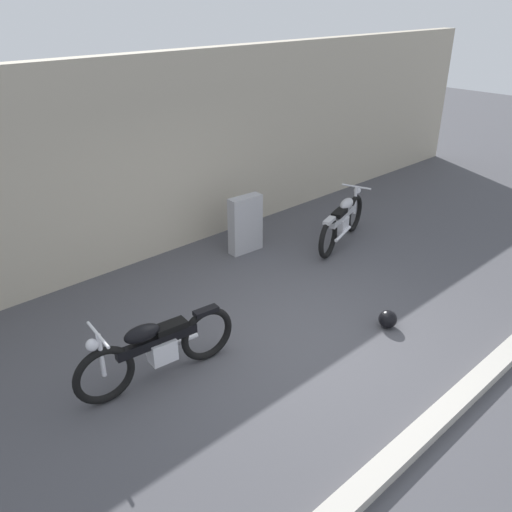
# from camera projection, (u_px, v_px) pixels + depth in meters

# --- Properties ---
(ground_plane) EXTENTS (40.00, 40.00, 0.00)m
(ground_plane) POSITION_uv_depth(u_px,v_px,m) (299.00, 339.00, 6.84)
(ground_plane) COLOR #47474C
(building_wall) EXTENTS (18.00, 0.30, 3.22)m
(building_wall) POSITION_uv_depth(u_px,v_px,m) (143.00, 161.00, 8.40)
(building_wall) COLOR #B2A893
(building_wall) RESTS_ON ground_plane
(curb_strip) EXTENTS (18.00, 0.24, 0.12)m
(curb_strip) POSITION_uv_depth(u_px,v_px,m) (440.00, 417.00, 5.50)
(curb_strip) COLOR #B7B2A8
(curb_strip) RESTS_ON ground_plane
(stone_marker) EXTENTS (0.61, 0.24, 0.99)m
(stone_marker) POSITION_uv_depth(u_px,v_px,m) (245.00, 224.00, 8.97)
(stone_marker) COLOR #9E9EA3
(stone_marker) RESTS_ON ground_plane
(helmet) EXTENTS (0.24, 0.24, 0.24)m
(helmet) POSITION_uv_depth(u_px,v_px,m) (388.00, 319.00, 7.04)
(helmet) COLOR black
(helmet) RESTS_ON ground_plane
(motorcycle_silver) EXTENTS (1.89, 0.81, 0.88)m
(motorcycle_silver) POSITION_uv_depth(u_px,v_px,m) (343.00, 221.00, 9.29)
(motorcycle_silver) COLOR black
(motorcycle_silver) RESTS_ON ground_plane
(motorcycle_black) EXTENTS (1.98, 0.55, 0.89)m
(motorcycle_black) POSITION_uv_depth(u_px,v_px,m) (157.00, 348.00, 5.96)
(motorcycle_black) COLOR black
(motorcycle_black) RESTS_ON ground_plane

